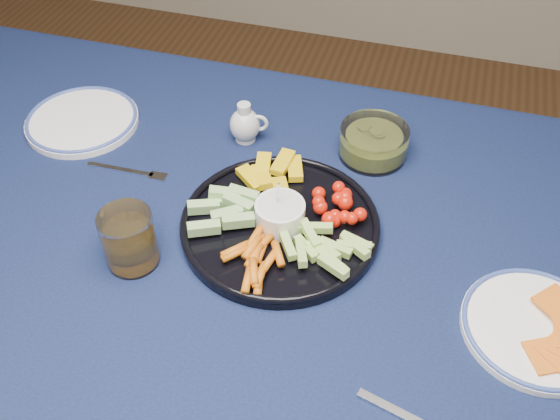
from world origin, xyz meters
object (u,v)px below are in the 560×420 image
(dining_table, at_px, (255,305))
(cheese_plate, at_px, (537,326))
(crudite_platter, at_px, (279,222))
(creamer_pitcher, at_px, (245,125))
(pickle_bowl, at_px, (373,143))
(side_plate_extra, at_px, (82,120))
(juice_tumbler, at_px, (130,242))

(dining_table, height_order, cheese_plate, cheese_plate)
(crudite_platter, distance_m, creamer_pitcher, 0.24)
(pickle_bowl, xyz_separation_m, side_plate_extra, (-0.55, -0.07, -0.02))
(juice_tumbler, bearing_deg, creamer_pitcher, 78.04)
(creamer_pitcher, relative_size, side_plate_extra, 0.37)
(juice_tumbler, height_order, side_plate_extra, juice_tumbler)
(crudite_platter, bearing_deg, dining_table, -98.02)
(juice_tumbler, relative_size, side_plate_extra, 0.44)
(cheese_plate, relative_size, side_plate_extra, 0.96)
(crudite_platter, height_order, side_plate_extra, crudite_platter)
(dining_table, height_order, side_plate_extra, side_plate_extra)
(side_plate_extra, bearing_deg, cheese_plate, -16.09)
(dining_table, relative_size, cheese_plate, 8.09)
(creamer_pitcher, height_order, juice_tumbler, juice_tumbler)
(side_plate_extra, bearing_deg, creamer_pitcher, 8.33)
(cheese_plate, xyz_separation_m, side_plate_extra, (-0.84, 0.24, -0.00))
(crudite_platter, distance_m, side_plate_extra, 0.47)
(cheese_plate, height_order, side_plate_extra, cheese_plate)
(cheese_plate, bearing_deg, pickle_bowl, 132.80)
(creamer_pitcher, xyz_separation_m, juice_tumbler, (-0.07, -0.33, 0.01))
(pickle_bowl, xyz_separation_m, juice_tumbler, (-0.30, -0.35, 0.02))
(dining_table, height_order, crudite_platter, crudite_platter)
(pickle_bowl, height_order, juice_tumbler, juice_tumbler)
(creamer_pitcher, distance_m, side_plate_extra, 0.32)
(crudite_platter, height_order, creamer_pitcher, crudite_platter)
(dining_table, xyz_separation_m, cheese_plate, (0.41, 0.01, 0.10))
(crudite_platter, bearing_deg, pickle_bowl, 64.37)
(pickle_bowl, xyz_separation_m, cheese_plate, (0.29, -0.31, -0.02))
(crudite_platter, relative_size, juice_tumbler, 3.37)
(crudite_platter, relative_size, pickle_bowl, 2.60)
(pickle_bowl, bearing_deg, creamer_pitcher, -174.40)
(creamer_pitcher, bearing_deg, dining_table, -69.33)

